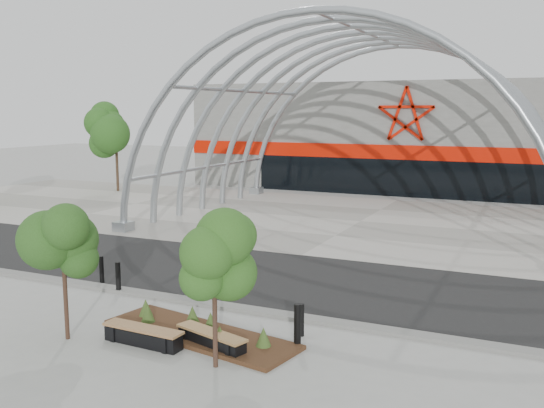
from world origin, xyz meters
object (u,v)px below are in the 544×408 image
at_px(bench_1, 211,340).
at_px(bollard_2, 185,278).
at_px(street_tree_1, 214,266).
at_px(bench_0, 143,336).
at_px(street_tree_0, 63,244).

height_order(bench_1, bollard_2, bollard_2).
relative_size(street_tree_1, bench_0, 1.49).
height_order(bench_0, bollard_2, bollard_2).
distance_m(bench_1, bollard_2, 5.07).
bearing_deg(bench_0, street_tree_0, -166.67).
bearing_deg(street_tree_0, bench_0, 13.33).
height_order(street_tree_0, bench_0, street_tree_0).
relative_size(street_tree_0, street_tree_1, 1.05).
xyz_separation_m(street_tree_1, bench_0, (-2.38, 0.40, -2.22)).
xyz_separation_m(bench_1, bollard_2, (-3.26, 3.87, 0.24)).
bearing_deg(bench_1, bollard_2, 130.08).
bearing_deg(street_tree_0, street_tree_1, 1.21).
relative_size(street_tree_0, bench_0, 1.56).
bearing_deg(bollard_2, street_tree_0, -96.34).
height_order(street_tree_1, bench_0, street_tree_1).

